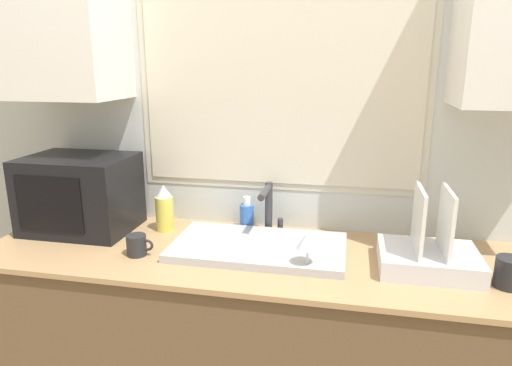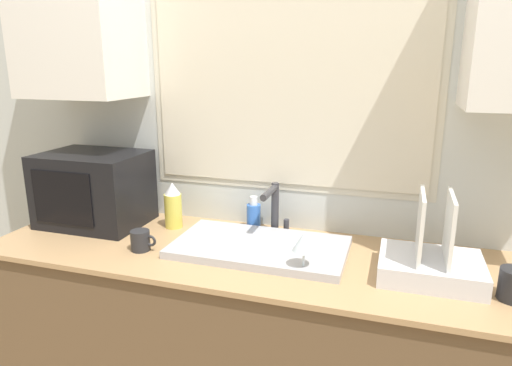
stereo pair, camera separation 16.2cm
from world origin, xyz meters
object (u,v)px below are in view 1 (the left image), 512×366
Objects in this scene: microwave at (80,194)px; faucet at (269,204)px; dish_rack at (429,254)px; wine_glass at (308,241)px; spray_bottle at (164,209)px; soap_bottle at (247,216)px; mug_near_sink at (137,245)px.

faucet is at bearing 7.76° from microwave.
dish_rack reaches higher than wine_glass.
wine_glass is at bearing -165.71° from dish_rack.
microwave is 1.32× the size of dish_rack.
microwave is 2.18× the size of spray_bottle.
soap_bottle is at bearing 161.36° from faucet.
spray_bottle is 1.32× the size of wine_glass.
dish_rack is 2.19× the size of wine_glass.
mug_near_sink is at bearing -30.59° from microwave.
faucet reaches higher than soap_bottle.
microwave reaches higher than spray_bottle.
faucet is 0.80m from microwave.
spray_bottle is at bearing 9.48° from microwave.
microwave is at bearing 149.41° from mug_near_sink.
mug_near_sink is at bearing -89.91° from spray_bottle.
soap_bottle is (-0.10, 0.03, -0.07)m from faucet.
spray_bottle is at bearing -166.25° from soap_bottle.
wine_glass reaches higher than mug_near_sink.
dish_rack is at bearing -9.57° from spray_bottle.
dish_rack is at bearing 5.03° from mug_near_sink.
spray_bottle is at bearing -173.63° from faucet.
spray_bottle is at bearing 170.43° from dish_rack.
soap_bottle is (0.69, 0.14, -0.10)m from microwave.
soap_bottle is 0.49m from mug_near_sink.
dish_rack is 3.19× the size of mug_near_sink.
faucet is 0.13m from soap_bottle.
faucet is at bearing -18.64° from soap_bottle.
dish_rack is 0.75m from soap_bottle.
wine_glass is at bearing -50.85° from soap_bottle.
mug_near_sink is (-0.44, -0.32, -0.09)m from faucet.
mug_near_sink is at bearing -144.24° from faucet.
wine_glass is (0.19, -0.33, -0.02)m from faucet.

